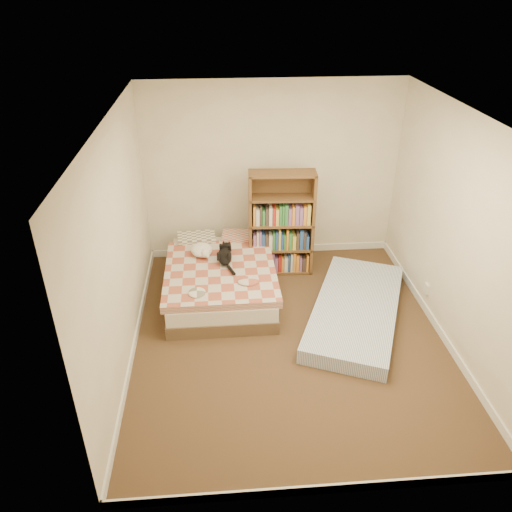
{
  "coord_description": "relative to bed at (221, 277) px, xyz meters",
  "views": [
    {
      "loc": [
        -0.74,
        -4.48,
        3.65
      ],
      "look_at": [
        -0.35,
        0.3,
        0.91
      ],
      "focal_mm": 35.0,
      "sensor_mm": 36.0,
      "label": 1
    }
  ],
  "objects": [
    {
      "name": "room",
      "position": [
        0.76,
        -0.99,
        0.97
      ],
      "size": [
        3.51,
        4.01,
        2.51
      ],
      "color": "#422D1C",
      "rests_on": "ground"
    },
    {
      "name": "bed",
      "position": [
        0.0,
        0.0,
        0.0
      ],
      "size": [
        1.38,
        1.87,
        0.5
      ],
      "rotation": [
        0.0,
        0.0,
        0.01
      ],
      "color": "brown",
      "rests_on": "room"
    },
    {
      "name": "bookshelf",
      "position": [
        0.84,
        0.51,
        0.31
      ],
      "size": [
        0.88,
        0.33,
        1.45
      ],
      "rotation": [
        0.0,
        0.0,
        -0.05
      ],
      "color": "brown",
      "rests_on": "room"
    },
    {
      "name": "floor_mattress",
      "position": [
        1.62,
        -0.67,
        -0.13
      ],
      "size": [
        1.68,
        2.3,
        0.19
      ],
      "primitive_type": "cube",
      "rotation": [
        0.0,
        0.0,
        -0.4
      ],
      "color": "#6E87B8",
      "rests_on": "room"
    },
    {
      "name": "black_cat",
      "position": [
        0.07,
        0.07,
        0.29
      ],
      "size": [
        0.25,
        0.68,
        0.15
      ],
      "rotation": [
        0.0,
        0.0,
        -0.12
      ],
      "color": "black",
      "rests_on": "bed"
    },
    {
      "name": "white_dog",
      "position": [
        -0.22,
        0.2,
        0.3
      ],
      "size": [
        0.37,
        0.39,
        0.15
      ],
      "rotation": [
        0.0,
        0.0,
        -0.35
      ],
      "color": "white",
      "rests_on": "bed"
    }
  ]
}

